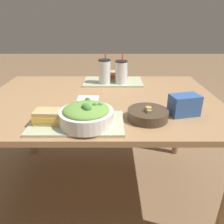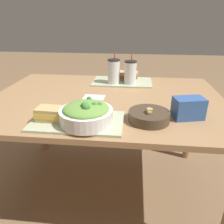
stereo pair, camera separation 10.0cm
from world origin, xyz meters
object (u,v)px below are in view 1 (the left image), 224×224
Objects in this scene: baguette_far at (121,74)px; baguette_near at (87,108)px; chip_bag at (184,105)px; napkin_folded at (87,98)px; drink_cup_red at (120,73)px; sandwich_far at (115,76)px; drink_cup_dark at (104,72)px; soup_bowl at (147,114)px; sandwich_near at (49,117)px; salad_bowl at (86,115)px.

baguette_near is at bearing 167.48° from baguette_far.
chip_bag is 1.25× the size of napkin_folded.
sandwich_far is at bearing 114.06° from drink_cup_red.
sandwich_far is 0.13m from drink_cup_dark.
soup_bowl is 0.95× the size of drink_cup_red.
napkin_folded is (0.14, 0.36, -0.04)m from sandwich_near.
drink_cup_red is at bearing 179.73° from baguette_far.
sandwich_far reaches higher than baguette_near.
drink_cup_dark is at bearing 72.74° from sandwich_near.
soup_bowl is at bearing 10.59° from sandwich_near.
baguette_far is 0.21m from drink_cup_dark.
salad_bowl is 0.83m from baguette_far.
baguette_far is (0.05, 0.06, -0.00)m from sandwich_far.
salad_bowl reaches higher than chip_bag.
sandwich_far reaches higher than napkin_folded.
sandwich_far is (0.15, 0.63, 0.00)m from baguette_near.
baguette_near is (0.17, 0.10, -0.00)m from sandwich_near.
soup_bowl is 0.44m from napkin_folded.
drink_cup_red reaches higher than baguette_near.
drink_cup_red is (-0.11, 0.58, 0.06)m from soup_bowl.
drink_cup_dark reaches higher than napkin_folded.
salad_bowl is 1.14× the size of drink_cup_dark.
drink_cup_dark is at bearing 84.44° from salad_bowl.
sandwich_near is at bearing 151.17° from baguette_near.
baguette_near is at bearing -85.14° from sandwich_far.
sandwich_near is 0.90× the size of chip_bag.
salad_bowl is 0.31m from soup_bowl.
napkin_folded is (-0.10, -0.29, -0.09)m from drink_cup_dark.
drink_cup_red is (0.36, 0.65, 0.05)m from sandwich_near.
drink_cup_dark is at bearing 111.77° from soup_bowl.
baguette_far is at bearing 68.49° from sandwich_far.
sandwich_near is (-0.17, 0.01, -0.02)m from salad_bowl.
salad_bowl is at bearing -84.89° from napkin_folded.
sandwich_near is at bearing -119.07° from drink_cup_red.
salad_bowl is 2.50× the size of baguette_far.
chip_bag is at bearing 15.76° from soup_bowl.
drink_cup_dark reaches higher than salad_bowl.
baguette_far is 0.61× the size of chip_bag.
baguette_far is 0.76× the size of napkin_folded.
sandwich_far reaches higher than soup_bowl.
salad_bowl is 1.24× the size of soup_bowl.
baguette_far is (0.37, 0.80, -0.00)m from sandwich_near.
salad_bowl reaches higher than baguette_near.
napkin_folded is (-0.33, 0.29, -0.03)m from soup_bowl.
drink_cup_dark reaches higher than sandwich_near.
sandwich_far is at bearing 78.99° from salad_bowl.
chip_bag reaches higher than soup_bowl.
sandwich_near is 0.74m from drink_cup_red.
drink_cup_dark is (-0.13, -0.15, 0.05)m from baguette_far.
soup_bowl is 1.23× the size of chip_bag.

